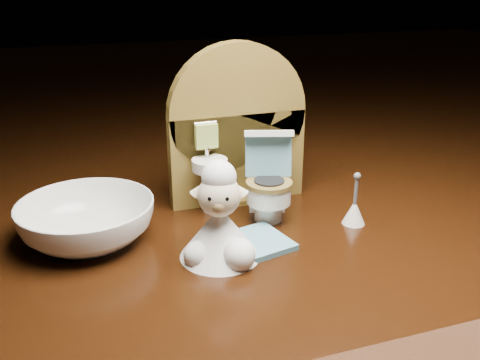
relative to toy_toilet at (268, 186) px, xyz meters
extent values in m
cube|color=#381908|center=(-0.01, -0.02, -0.08)|extent=(2.50, 2.50, 0.10)
cube|color=brown|center=(-0.01, 0.04, 0.01)|extent=(0.13, 0.02, 0.09)
cylinder|color=brown|center=(-0.01, 0.04, 0.06)|extent=(0.13, 0.02, 0.13)
cube|color=brown|center=(-0.01, 0.04, -0.03)|extent=(0.05, 0.04, 0.01)
cylinder|color=white|center=(-0.05, 0.03, -0.01)|extent=(0.01, 0.01, 0.04)
cylinder|color=white|center=(-0.05, 0.02, 0.02)|extent=(0.03, 0.03, 0.01)
cylinder|color=silver|center=(-0.05, 0.03, 0.03)|extent=(0.00, 0.00, 0.01)
cube|color=#A4B953|center=(-0.05, 0.03, 0.04)|extent=(0.02, 0.01, 0.02)
cube|color=brown|center=(0.02, 0.03, 0.02)|extent=(0.02, 0.01, 0.02)
cylinder|color=beige|center=(0.02, 0.03, 0.02)|extent=(0.02, 0.02, 0.02)
cylinder|color=white|center=(0.00, -0.01, -0.02)|extent=(0.02, 0.02, 0.02)
cylinder|color=white|center=(0.00, -0.01, 0.00)|extent=(0.04, 0.04, 0.02)
cylinder|color=brown|center=(0.00, -0.01, 0.01)|extent=(0.04, 0.04, 0.00)
cube|color=white|center=(0.00, 0.01, -0.01)|extent=(0.04, 0.02, 0.05)
cube|color=#5991A4|center=(0.00, 0.01, 0.03)|extent=(0.04, 0.03, 0.04)
cube|color=white|center=(0.00, 0.00, 0.05)|extent=(0.04, 0.02, 0.01)
cylinder|color=#92A024|center=(0.01, 0.01, 0.03)|extent=(0.01, 0.01, 0.01)
cube|color=#5991A4|center=(-0.03, -0.05, -0.03)|extent=(0.07, 0.06, 0.00)
cone|color=white|center=(0.07, -0.04, -0.02)|extent=(0.02, 0.02, 0.02)
cylinder|color=#59595B|center=(0.07, -0.04, 0.00)|extent=(0.00, 0.00, 0.03)
sphere|color=#59595B|center=(0.07, -0.04, 0.02)|extent=(0.01, 0.01, 0.01)
cone|color=white|center=(-0.06, -0.06, -0.01)|extent=(0.06, 0.06, 0.04)
sphere|color=white|center=(-0.05, -0.08, -0.02)|extent=(0.03, 0.03, 0.03)
sphere|color=white|center=(-0.08, -0.06, -0.02)|extent=(0.02, 0.02, 0.02)
sphere|color=beige|center=(-0.06, -0.06, 0.02)|extent=(0.03, 0.03, 0.03)
sphere|color=#9C7E4D|center=(-0.07, -0.07, 0.02)|extent=(0.01, 0.01, 0.01)
sphere|color=white|center=(-0.06, -0.06, 0.04)|extent=(0.03, 0.03, 0.03)
cone|color=beige|center=(-0.08, -0.05, 0.03)|extent=(0.02, 0.01, 0.01)
cone|color=beige|center=(-0.05, -0.06, 0.03)|extent=(0.02, 0.01, 0.01)
sphere|color=black|center=(-0.07, -0.07, 0.03)|extent=(0.00, 0.00, 0.00)
sphere|color=black|center=(-0.06, -0.07, 0.03)|extent=(0.00, 0.00, 0.00)
imported|color=white|center=(-0.16, 0.00, -0.01)|extent=(0.13, 0.13, 0.03)
camera|label=1|loc=(-0.16, -0.41, 0.18)|focal=40.00mm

